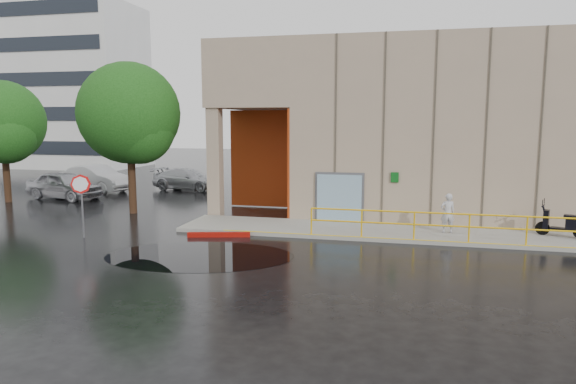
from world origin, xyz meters
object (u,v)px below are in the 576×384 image
at_px(person, 448,213).
at_px(car_a, 64,185).
at_px(scooter, 563,216).
at_px(tree_near, 132,117).
at_px(car_c, 188,179).
at_px(stop_sign, 81,191).
at_px(red_curb, 219,235).
at_px(tree_far, 3,125).
at_px(car_b, 96,179).

height_order(person, car_a, person).
relative_size(scooter, tree_near, 0.25).
xyz_separation_m(person, car_a, (-20.53, 4.97, -0.13)).
distance_m(person, car_c, 18.30).
bearing_deg(car_a, car_c, -33.74).
height_order(person, tree_near, tree_near).
xyz_separation_m(person, scooter, (4.11, 0.17, 0.02)).
bearing_deg(scooter, tree_near, -163.78).
xyz_separation_m(person, stop_sign, (-13.56, -3.38, 0.87)).
bearing_deg(car_c, red_curb, -141.44).
distance_m(car_a, car_c, 7.36).
distance_m(scooter, tree_far, 27.17).
bearing_deg(stop_sign, person, -3.65).
height_order(person, tree_far, tree_far).
bearing_deg(stop_sign, red_curb, -3.41).
height_order(scooter, stop_sign, stop_sign).
distance_m(scooter, tree_near, 18.81).
relative_size(scooter, car_c, 0.38).
xyz_separation_m(car_b, car_c, (5.30, 1.96, -0.13)).
xyz_separation_m(red_curb, car_c, (-6.71, 12.21, 0.60)).
relative_size(person, car_c, 0.32).
distance_m(stop_sign, car_a, 10.93).
bearing_deg(tree_near, person, -7.06).
xyz_separation_m(car_a, car_b, (-0.02, 3.17, 0.03)).
distance_m(stop_sign, red_curb, 5.43).
xyz_separation_m(scooter, tree_far, (-26.80, 3.03, 3.25)).
distance_m(person, tree_far, 23.15).
distance_m(tree_near, tree_far, 8.55).
bearing_deg(red_curb, person, 13.85).
relative_size(stop_sign, car_a, 0.53).
bearing_deg(tree_near, tree_far, 170.38).
xyz_separation_m(scooter, tree_near, (-18.39, 1.60, 3.65)).
distance_m(car_a, car_b, 3.17).
xyz_separation_m(stop_sign, car_c, (-1.70, 13.48, -1.10)).
relative_size(red_curb, car_b, 0.48).
relative_size(car_a, tree_far, 0.70).
relative_size(red_curb, tree_near, 0.33).
bearing_deg(red_curb, car_b, 139.51).
relative_size(tree_near, tree_far, 1.09).
xyz_separation_m(scooter, red_curb, (-12.66, -2.28, -0.85)).
xyz_separation_m(person, tree_far, (-22.69, 3.19, 3.27)).
xyz_separation_m(stop_sign, tree_far, (-9.13, 6.57, 2.40)).
bearing_deg(car_b, red_curb, -114.62).
bearing_deg(scooter, car_c, 174.04).
height_order(person, scooter, person).
distance_m(car_a, tree_near, 7.99).
height_order(car_c, tree_far, tree_far).
height_order(person, car_b, person).
height_order(car_b, tree_far, tree_far).
xyz_separation_m(scooter, car_a, (-24.64, 4.80, -0.15)).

